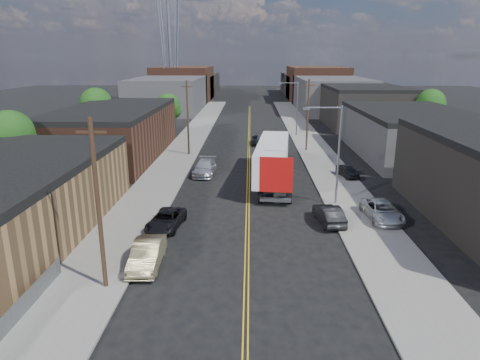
{
  "coord_description": "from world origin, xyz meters",
  "views": [
    {
      "loc": [
        0.16,
        -12.05,
        13.03
      ],
      "look_at": [
        -0.7,
        24.25,
        2.5
      ],
      "focal_mm": 32.0,
      "sensor_mm": 36.0,
      "label": 1
    }
  ],
  "objects_px": {
    "semi_truck": "(272,157)",
    "car_left_c": "(166,220)",
    "car_right_oncoming": "(329,214)",
    "car_left_b": "(147,254)",
    "car_ahead_truck": "(259,140)",
    "car_right_lot_a": "(382,211)",
    "car_right_lot_c": "(347,171)",
    "car_left_d": "(205,168)"
  },
  "relations": [
    {
      "from": "semi_truck",
      "to": "car_left_c",
      "type": "bearing_deg",
      "value": -116.75
    },
    {
      "from": "semi_truck",
      "to": "car_right_oncoming",
      "type": "distance_m",
      "value": 13.29
    },
    {
      "from": "car_left_b",
      "to": "car_ahead_truck",
      "type": "relative_size",
      "value": 1.06
    },
    {
      "from": "car_left_b",
      "to": "car_ahead_truck",
      "type": "distance_m",
      "value": 40.65
    },
    {
      "from": "semi_truck",
      "to": "car_left_c",
      "type": "xyz_separation_m",
      "value": [
        -8.9,
        -13.84,
        -1.91
      ]
    },
    {
      "from": "semi_truck",
      "to": "car_right_lot_a",
      "type": "xyz_separation_m",
      "value": [
        8.5,
        -11.88,
        -1.71
      ]
    },
    {
      "from": "car_right_lot_a",
      "to": "car_right_lot_c",
      "type": "distance_m",
      "value": 12.91
    },
    {
      "from": "car_right_lot_a",
      "to": "car_left_c",
      "type": "bearing_deg",
      "value": -176.59
    },
    {
      "from": "car_left_b",
      "to": "car_right_lot_a",
      "type": "height_order",
      "value": "car_left_b"
    },
    {
      "from": "car_left_b",
      "to": "car_right_oncoming",
      "type": "xyz_separation_m",
      "value": [
        12.97,
        7.68,
        -0.07
      ]
    },
    {
      "from": "semi_truck",
      "to": "car_right_lot_c",
      "type": "bearing_deg",
      "value": 12.92
    },
    {
      "from": "car_left_b",
      "to": "car_right_lot_c",
      "type": "bearing_deg",
      "value": 48.95
    },
    {
      "from": "car_right_lot_c",
      "to": "car_ahead_truck",
      "type": "height_order",
      "value": "car_right_lot_c"
    },
    {
      "from": "semi_truck",
      "to": "car_right_lot_c",
      "type": "height_order",
      "value": "semi_truck"
    },
    {
      "from": "car_right_oncoming",
      "to": "car_right_lot_c",
      "type": "distance_m",
      "value": 14.25
    },
    {
      "from": "semi_truck",
      "to": "car_ahead_truck",
      "type": "height_order",
      "value": "semi_truck"
    },
    {
      "from": "car_right_oncoming",
      "to": "car_ahead_truck",
      "type": "xyz_separation_m",
      "value": [
        -5.07,
        32.2,
        -0.1
      ]
    },
    {
      "from": "car_left_b",
      "to": "car_right_oncoming",
      "type": "height_order",
      "value": "car_left_b"
    },
    {
      "from": "car_right_oncoming",
      "to": "car_right_lot_c",
      "type": "xyz_separation_m",
      "value": [
        4.43,
        13.55,
        0.04
      ]
    },
    {
      "from": "car_left_c",
      "to": "car_right_oncoming",
      "type": "bearing_deg",
      "value": 13.42
    },
    {
      "from": "car_left_c",
      "to": "car_left_d",
      "type": "height_order",
      "value": "car_left_d"
    },
    {
      "from": "car_left_b",
      "to": "car_left_d",
      "type": "bearing_deg",
      "value": 84.7
    },
    {
      "from": "car_left_b",
      "to": "car_right_lot_c",
      "type": "height_order",
      "value": "car_left_b"
    },
    {
      "from": "car_left_d",
      "to": "car_right_lot_a",
      "type": "height_order",
      "value": "car_left_d"
    },
    {
      "from": "car_right_oncoming",
      "to": "car_ahead_truck",
      "type": "distance_m",
      "value": 32.59
    },
    {
      "from": "car_left_c",
      "to": "car_left_d",
      "type": "xyz_separation_m",
      "value": [
        1.4,
        15.94,
        0.13
      ]
    },
    {
      "from": "car_left_b",
      "to": "car_left_d",
      "type": "distance_m",
      "value": 22.34
    },
    {
      "from": "car_right_lot_c",
      "to": "car_ahead_truck",
      "type": "bearing_deg",
      "value": 104.35
    },
    {
      "from": "car_left_d",
      "to": "car_right_lot_c",
      "type": "height_order",
      "value": "car_left_d"
    },
    {
      "from": "semi_truck",
      "to": "car_left_b",
      "type": "bearing_deg",
      "value": -107.79
    },
    {
      "from": "semi_truck",
      "to": "car_left_b",
      "type": "distance_m",
      "value": 22.14
    },
    {
      "from": "car_left_c",
      "to": "car_ahead_truck",
      "type": "xyz_separation_m",
      "value": [
        7.9,
        33.53,
        -0.03
      ]
    },
    {
      "from": "car_right_lot_a",
      "to": "car_ahead_truck",
      "type": "height_order",
      "value": "car_right_lot_a"
    },
    {
      "from": "car_left_d",
      "to": "car_ahead_truck",
      "type": "relative_size",
      "value": 1.19
    },
    {
      "from": "car_left_d",
      "to": "car_right_oncoming",
      "type": "bearing_deg",
      "value": -48.88
    },
    {
      "from": "car_right_oncoming",
      "to": "car_ahead_truck",
      "type": "relative_size",
      "value": 0.98
    },
    {
      "from": "car_right_lot_a",
      "to": "car_right_lot_c",
      "type": "bearing_deg",
      "value": 86.97
    },
    {
      "from": "car_right_oncoming",
      "to": "semi_truck",
      "type": "bearing_deg",
      "value": -78.97
    },
    {
      "from": "semi_truck",
      "to": "car_ahead_truck",
      "type": "distance_m",
      "value": 19.8
    },
    {
      "from": "car_right_oncoming",
      "to": "car_right_lot_c",
      "type": "bearing_deg",
      "value": -115.11
    },
    {
      "from": "car_left_d",
      "to": "car_ahead_truck",
      "type": "distance_m",
      "value": 18.75
    },
    {
      "from": "semi_truck",
      "to": "car_right_oncoming",
      "type": "bearing_deg",
      "value": -65.98
    }
  ]
}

